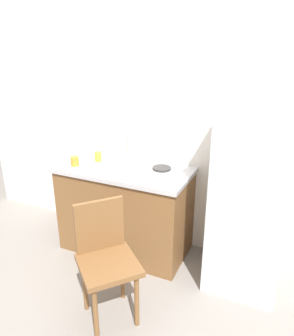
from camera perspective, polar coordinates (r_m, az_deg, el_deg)
The scene contains 11 objects.
ground_plane at distance 2.76m, azimuth -1.73°, elevation -22.95°, with size 8.00×8.00×0.00m, color gray.
back_wall at distance 2.98m, azimuth 6.58°, elevation 9.16°, with size 4.80×0.10×2.62m, color white.
cabinet_base at distance 3.15m, azimuth -3.80°, elevation -7.56°, with size 1.20×0.60×0.82m, color brown.
countertop at distance 2.97m, azimuth -4.00°, elevation -0.22°, with size 1.24×0.64×0.04m, color #B7B7BC.
faucet at distance 3.16m, azimuth -3.11°, elevation 4.06°, with size 0.02×0.02×0.26m, color #B7B7BC.
refrigerator at distance 2.69m, azimuth 18.02°, elevation -5.33°, with size 0.57×0.61×1.54m, color silver.
chair at distance 2.40m, azimuth -7.34°, elevation -15.37°, with size 0.56×0.56×0.89m.
dish_tray at distance 2.99m, azimuth -3.85°, elevation 0.86°, with size 0.28×0.20×0.05m, color white.
hotplate at distance 2.90m, azimuth 2.64°, elevation -0.05°, with size 0.17×0.17×0.02m, color #2D2D2D.
cup_orange at distance 3.05m, azimuth -12.72°, elevation 1.17°, with size 0.08×0.08×0.08m, color orange.
cup_yellow at distance 3.13m, azimuth -8.70°, elevation 2.03°, with size 0.07×0.07×0.09m, color yellow.
Camera 1 is at (0.89, -1.77, 1.92)m, focal length 34.26 mm.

